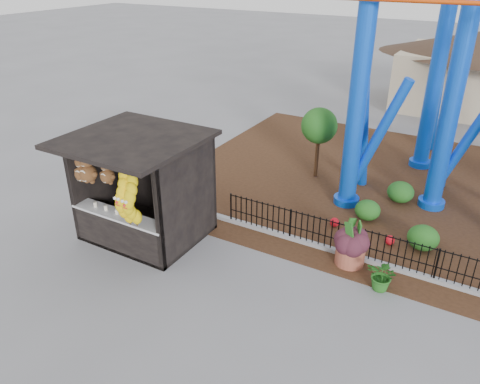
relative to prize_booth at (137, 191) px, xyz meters
The scene contains 9 objects.
ground 3.48m from the prize_booth, 16.70° to the right, with size 120.00×120.00×0.00m, color slate.
mulch_bed 10.08m from the prize_booth, 45.47° to the left, with size 18.00×12.00×0.02m, color #331E11.
curb 7.45m from the prize_booth, 16.75° to the left, with size 18.00×0.18×0.12m, color gray.
prize_booth is the anchor object (origin of this frame).
picket_fence 8.23m from the prize_booth, 14.93° to the left, with size 12.20×0.06×1.00m, color black, non-canonical shape.
terracotta_planter 6.09m from the prize_booth, 17.61° to the left, with size 0.78×0.78×0.59m, color #9A4C38.
planter_foliage 5.99m from the prize_booth, 17.61° to the left, with size 0.70×0.70×0.64m, color #371620.
potted_plant 6.91m from the prize_booth, ahead, with size 0.74×0.64×0.83m, color #255519.
landscaping 8.45m from the prize_booth, 33.95° to the left, with size 7.02×3.86×0.70m.
Camera 1 is at (5.35, -7.78, 7.39)m, focal length 35.00 mm.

